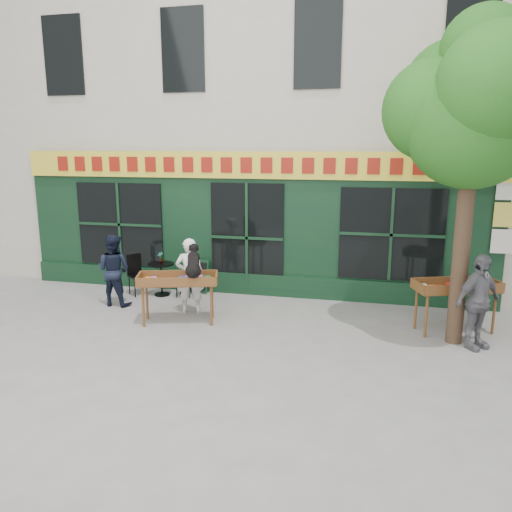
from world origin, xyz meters
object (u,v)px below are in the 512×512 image
(bistro_table, at_px, (161,273))
(man_right, at_px, (478,302))
(book_cart_right, at_px, (456,289))
(book_cart_center, at_px, (178,282))
(man_left, at_px, (114,270))
(dog, at_px, (193,260))
(woman, at_px, (190,276))

(bistro_table, bearing_deg, man_right, -14.42)
(book_cart_right, bearing_deg, book_cart_center, 168.17)
(book_cart_center, xyz_separation_m, bistro_table, (-1.09, 1.65, -0.28))
(bistro_table, bearing_deg, man_left, -127.87)
(man_right, bearing_deg, book_cart_right, 67.74)
(dog, relative_size, man_right, 0.36)
(book_cart_center, relative_size, man_right, 0.97)
(book_cart_center, xyz_separation_m, man_right, (5.43, -0.03, 0.01))
(woman, bearing_deg, man_left, -19.57)
(book_cart_right, xyz_separation_m, man_left, (-6.99, 0.03, -0.04))
(man_left, bearing_deg, book_cart_right, -176.80)
(book_cart_center, distance_m, man_left, 1.94)
(book_cart_center, xyz_separation_m, woman, (0.00, 0.65, -0.03))
(dog, xyz_separation_m, man_left, (-2.14, 0.80, -0.51))
(man_right, xyz_separation_m, bistro_table, (-6.52, 1.68, -0.29))
(man_right, relative_size, bistro_table, 2.18)
(book_cart_center, height_order, man_right, man_right)
(book_cart_center, xyz_separation_m, man_left, (-1.79, 0.75, -0.04))
(woman, distance_m, book_cart_right, 5.20)
(woman, xyz_separation_m, book_cart_right, (5.20, 0.07, 0.03))
(book_cart_center, bearing_deg, book_cart_right, -8.62)
(book_cart_right, bearing_deg, man_right, -92.26)
(book_cart_center, distance_m, man_right, 5.43)
(dog, xyz_separation_m, man_right, (5.08, 0.02, -0.46))
(dog, relative_size, man_left, 0.38)
(book_cart_right, bearing_deg, man_left, 160.08)
(book_cart_right, xyz_separation_m, bistro_table, (-6.29, 0.93, -0.28))
(book_cart_center, bearing_deg, dog, -24.62)
(book_cart_right, relative_size, man_right, 0.98)
(book_cart_center, bearing_deg, man_left, 140.85)
(book_cart_center, distance_m, bistro_table, 1.99)
(dog, height_order, man_right, man_right)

